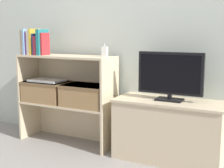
{
  "coord_description": "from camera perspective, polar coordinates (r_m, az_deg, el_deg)",
  "views": [
    {
      "loc": [
        1.26,
        -2.31,
        1.09
      ],
      "look_at": [
        0.0,
        0.17,
        0.63
      ],
      "focal_mm": 50.0,
      "sensor_mm": 36.0,
      "label": 1
    }
  ],
  "objects": [
    {
      "name": "book_tan",
      "position": [
        3.27,
        -15.48,
        7.37
      ],
      "size": [
        0.03,
        0.13,
        0.24
      ],
      "color": "tan",
      "rests_on": "bookshelf_upper_tier"
    },
    {
      "name": "ground_plane",
      "position": [
        2.85,
        -1.58,
        -13.08
      ],
      "size": [
        16.0,
        16.0,
        0.0
      ],
      "primitive_type": "plane",
      "color": "gray"
    },
    {
      "name": "wall_back",
      "position": [
        3.01,
        2.18,
        11.49
      ],
      "size": [
        10.0,
        0.05,
        2.4
      ],
      "color": "#B2BCB2",
      "rests_on": "ground_plane"
    },
    {
      "name": "tv_stand",
      "position": [
        2.74,
        10.29,
        -8.35
      ],
      "size": [
        0.92,
        0.4,
        0.53
      ],
      "color": "#CCB793",
      "rests_on": "ground_plane"
    },
    {
      "name": "tv",
      "position": [
        2.63,
        10.59,
        1.63
      ],
      "size": [
        0.55,
        0.14,
        0.41
      ],
      "color": "black",
      "rests_on": "tv_stand"
    },
    {
      "name": "storage_basket_left",
      "position": [
        3.22,
        -11.78,
        -1.14
      ],
      "size": [
        0.44,
        0.31,
        0.2
      ],
      "color": "#937047",
      "rests_on": "bookshelf_lower_tier"
    },
    {
      "name": "storage_basket_right",
      "position": [
        2.96,
        -4.74,
        -1.91
      ],
      "size": [
        0.44,
        0.31,
        0.2
      ],
      "color": "#937047",
      "rests_on": "bookshelf_lower_tier"
    },
    {
      "name": "book_navy",
      "position": [
        3.18,
        -13.55,
        7.09
      ],
      "size": [
        0.02,
        0.14,
        0.21
      ],
      "color": "navy",
      "rests_on": "bookshelf_upper_tier"
    },
    {
      "name": "book_ivory",
      "position": [
        3.22,
        -14.37,
        7.43
      ],
      "size": [
        0.03,
        0.14,
        0.25
      ],
      "color": "silver",
      "rests_on": "bookshelf_upper_tier"
    },
    {
      "name": "bookshelf_lower_tier",
      "position": [
        3.2,
        -7.51,
        -5.66
      ],
      "size": [
        0.97,
        0.34,
        0.4
      ],
      "color": "#CCB793",
      "rests_on": "ground_plane"
    },
    {
      "name": "bookshelf_upper_tier",
      "position": [
        3.12,
        -7.65,
        2.18
      ],
      "size": [
        0.97,
        0.34,
        0.47
      ],
      "color": "#CCB793",
      "rests_on": "bookshelf_lower_tier"
    },
    {
      "name": "book_mustard",
      "position": [
        3.2,
        -13.94,
        7.51
      ],
      "size": [
        0.02,
        0.16,
        0.25
      ],
      "color": "gold",
      "rests_on": "bookshelf_upper_tier"
    },
    {
      "name": "book_crimson",
      "position": [
        3.11,
        -12.15,
        7.17
      ],
      "size": [
        0.02,
        0.12,
        0.22
      ],
      "color": "#B22328",
      "rests_on": "bookshelf_upper_tier"
    },
    {
      "name": "book_skyblue",
      "position": [
        3.25,
        -15.07,
        7.47
      ],
      "size": [
        0.02,
        0.16,
        0.25
      ],
      "color": "#709ECC",
      "rests_on": "bookshelf_upper_tier"
    },
    {
      "name": "baby_monitor",
      "position": [
        2.82,
        -1.34,
        5.92
      ],
      "size": [
        0.05,
        0.04,
        0.12
      ],
      "color": "white",
      "rests_on": "bookshelf_upper_tier"
    },
    {
      "name": "book_teal",
      "position": [
        3.13,
        -12.59,
        7.47
      ],
      "size": [
        0.04,
        0.16,
        0.25
      ],
      "color": "#1E7075",
      "rests_on": "bookshelf_upper_tier"
    },
    {
      "name": "book_maroon",
      "position": [
        3.16,
        -13.13,
        6.87
      ],
      "size": [
        0.03,
        0.16,
        0.18
      ],
      "color": "maroon",
      "rests_on": "bookshelf_upper_tier"
    },
    {
      "name": "laptop",
      "position": [
        3.21,
        -11.84,
        0.65
      ],
      "size": [
        0.34,
        0.21,
        0.02
      ],
      "color": "white",
      "rests_on": "storage_basket_left"
    },
    {
      "name": "book_plum",
      "position": [
        3.24,
        -14.75,
        7.2
      ],
      "size": [
        0.02,
        0.13,
        0.22
      ],
      "color": "#6B2D66",
      "rests_on": "bookshelf_upper_tier"
    }
  ]
}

